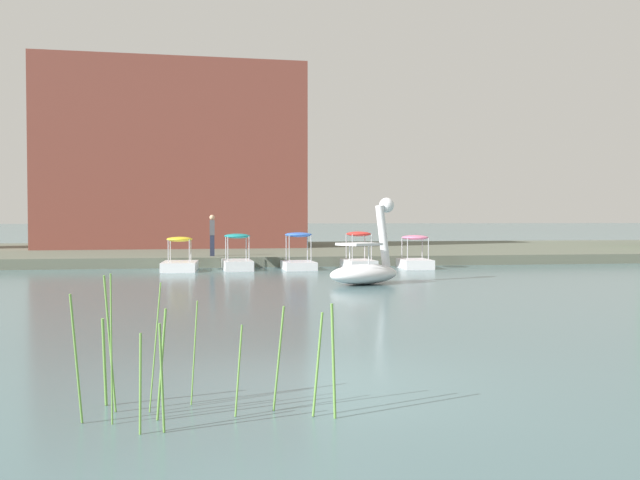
{
  "coord_description": "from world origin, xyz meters",
  "views": [
    {
      "loc": [
        -1.13,
        -9.33,
        2.19
      ],
      "look_at": [
        2.82,
        16.08,
        1.37
      ],
      "focal_mm": 40.82,
      "sensor_mm": 36.0,
      "label": 1
    }
  ],
  "objects_px": {
    "pedal_boat_blue": "(298,258)",
    "person_on_path": "(212,234)",
    "swan_boat": "(366,267)",
    "pedal_boat_teal": "(237,258)",
    "pedal_boat_yellow": "(180,262)",
    "pedal_boat_red": "(359,257)",
    "pedal_boat_pink": "(415,258)"
  },
  "relations": [
    {
      "from": "swan_boat",
      "to": "person_on_path",
      "type": "bearing_deg",
      "value": 116.99
    },
    {
      "from": "pedal_boat_yellow",
      "to": "person_on_path",
      "type": "distance_m",
      "value": 3.28
    },
    {
      "from": "pedal_boat_yellow",
      "to": "pedal_boat_blue",
      "type": "bearing_deg",
      "value": 1.33
    },
    {
      "from": "pedal_boat_red",
      "to": "pedal_boat_teal",
      "type": "relative_size",
      "value": 0.83
    },
    {
      "from": "pedal_boat_pink",
      "to": "pedal_boat_red",
      "type": "bearing_deg",
      "value": 178.7
    },
    {
      "from": "pedal_boat_yellow",
      "to": "pedal_boat_pink",
      "type": "bearing_deg",
      "value": -0.27
    },
    {
      "from": "pedal_boat_blue",
      "to": "pedal_boat_red",
      "type": "bearing_deg",
      "value": -2.34
    },
    {
      "from": "swan_boat",
      "to": "pedal_boat_blue",
      "type": "height_order",
      "value": "swan_boat"
    },
    {
      "from": "pedal_boat_teal",
      "to": "person_on_path",
      "type": "relative_size",
      "value": 1.27
    },
    {
      "from": "person_on_path",
      "to": "pedal_boat_pink",
      "type": "bearing_deg",
      "value": -18.54
    },
    {
      "from": "pedal_boat_pink",
      "to": "person_on_path",
      "type": "relative_size",
      "value": 1.09
    },
    {
      "from": "pedal_boat_blue",
      "to": "person_on_path",
      "type": "bearing_deg",
      "value": 142.71
    },
    {
      "from": "pedal_boat_blue",
      "to": "person_on_path",
      "type": "relative_size",
      "value": 1.11
    },
    {
      "from": "pedal_boat_yellow",
      "to": "person_on_path",
      "type": "bearing_deg",
      "value": 64.84
    },
    {
      "from": "pedal_boat_pink",
      "to": "pedal_boat_red",
      "type": "distance_m",
      "value": 2.44
    },
    {
      "from": "swan_boat",
      "to": "pedal_boat_teal",
      "type": "bearing_deg",
      "value": 118.67
    },
    {
      "from": "pedal_boat_red",
      "to": "pedal_boat_teal",
      "type": "distance_m",
      "value": 5.08
    },
    {
      "from": "pedal_boat_pink",
      "to": "pedal_boat_blue",
      "type": "height_order",
      "value": "pedal_boat_blue"
    },
    {
      "from": "pedal_boat_pink",
      "to": "pedal_boat_teal",
      "type": "bearing_deg",
      "value": 177.34
    },
    {
      "from": "pedal_boat_pink",
      "to": "pedal_boat_red",
      "type": "height_order",
      "value": "pedal_boat_red"
    },
    {
      "from": "pedal_boat_teal",
      "to": "person_on_path",
      "type": "height_order",
      "value": "person_on_path"
    },
    {
      "from": "pedal_boat_teal",
      "to": "pedal_boat_yellow",
      "type": "relative_size",
      "value": 1.03
    },
    {
      "from": "pedal_boat_blue",
      "to": "pedal_boat_yellow",
      "type": "relative_size",
      "value": 0.9
    },
    {
      "from": "swan_boat",
      "to": "pedal_boat_red",
      "type": "height_order",
      "value": "swan_boat"
    },
    {
      "from": "pedal_boat_blue",
      "to": "pedal_boat_yellow",
      "type": "bearing_deg",
      "value": -178.67
    },
    {
      "from": "pedal_boat_teal",
      "to": "pedal_boat_yellow",
      "type": "bearing_deg",
      "value": -172.59
    },
    {
      "from": "pedal_boat_red",
      "to": "pedal_boat_yellow",
      "type": "height_order",
      "value": "pedal_boat_red"
    },
    {
      "from": "pedal_boat_teal",
      "to": "pedal_boat_yellow",
      "type": "height_order",
      "value": "pedal_boat_teal"
    },
    {
      "from": "swan_boat",
      "to": "pedal_boat_yellow",
      "type": "distance_m",
      "value": 9.23
    },
    {
      "from": "pedal_boat_yellow",
      "to": "person_on_path",
      "type": "height_order",
      "value": "person_on_path"
    },
    {
      "from": "pedal_boat_pink",
      "to": "person_on_path",
      "type": "distance_m",
      "value": 9.04
    },
    {
      "from": "pedal_boat_teal",
      "to": "pedal_boat_yellow",
      "type": "distance_m",
      "value": 2.35
    }
  ]
}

